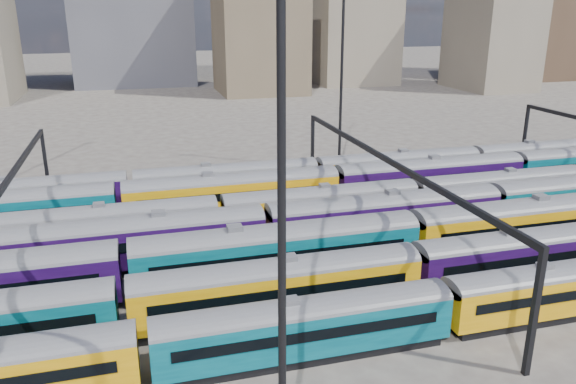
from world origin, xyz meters
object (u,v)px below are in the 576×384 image
object	(u,v)px
rake_0	(568,283)
mast_2	(282,168)
rake_1	(415,264)
rake_2	(413,232)

from	to	relation	value
rake_0	mast_2	distance (m)	25.72
rake_1	rake_2	world-z (taller)	rake_2
rake_1	rake_2	bearing A→B (deg)	64.31
rake_0	rake_2	xyz separation A→B (m)	(-6.42, 10.00, 0.51)
rake_0	rake_2	bearing A→B (deg)	122.71
rake_0	mast_2	xyz separation A→B (m)	(-21.87, -7.00, 11.58)
rake_1	mast_2	world-z (taller)	mast_2
rake_0	mast_2	size ratio (longest dim) A/B	3.61
rake_1	mast_2	bearing A→B (deg)	-137.38
rake_2	mast_2	bearing A→B (deg)	-132.26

